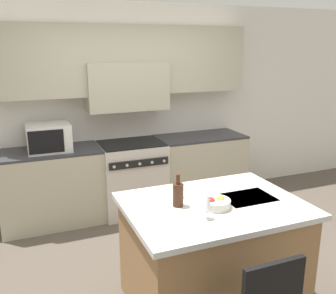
{
  "coord_description": "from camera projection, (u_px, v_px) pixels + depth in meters",
  "views": [
    {
      "loc": [
        -1.31,
        -2.9,
        2.14
      ],
      "look_at": [
        0.04,
        0.43,
        1.17
      ],
      "focal_mm": 40.0,
      "sensor_mm": 36.0,
      "label": 1
    }
  ],
  "objects": [
    {
      "name": "wine_glass_near",
      "position": [
        207.0,
        202.0,
        2.7
      ],
      "size": [
        0.07,
        0.07,
        0.19
      ],
      "color": "white",
      "rests_on": "kitchen_island"
    },
    {
      "name": "back_counter",
      "position": [
        131.0,
        177.0,
        4.96
      ],
      "size": [
        3.24,
        0.62,
        0.94
      ],
      "color": "#B2AD93",
      "rests_on": "ground_plane"
    },
    {
      "name": "ground_plane",
      "position": [
        181.0,
        275.0,
        3.63
      ],
      "size": [
        10.0,
        10.0,
        0.0
      ],
      "primitive_type": "plane",
      "color": "brown"
    },
    {
      "name": "range_stove",
      "position": [
        132.0,
        177.0,
        4.94
      ],
      "size": [
        0.82,
        0.7,
        0.94
      ],
      "color": "beige",
      "rests_on": "ground_plane"
    },
    {
      "name": "back_cabinetry",
      "position": [
        124.0,
        90.0,
        4.9
      ],
      "size": [
        10.0,
        0.46,
        2.7
      ],
      "color": "silver",
      "rests_on": "ground_plane"
    },
    {
      "name": "microwave",
      "position": [
        49.0,
        137.0,
        4.43
      ],
      "size": [
        0.5,
        0.45,
        0.32
      ],
      "color": "silver",
      "rests_on": "back_counter"
    },
    {
      "name": "fruit_bowl",
      "position": [
        215.0,
        203.0,
        2.92
      ],
      "size": [
        0.24,
        0.24,
        0.1
      ],
      "color": "silver",
      "rests_on": "kitchen_island"
    },
    {
      "name": "kitchen_island",
      "position": [
        212.0,
        254.0,
        3.13
      ],
      "size": [
        1.42,
        1.06,
        0.92
      ],
      "color": "olive",
      "rests_on": "ground_plane"
    },
    {
      "name": "wine_glass_far",
      "position": [
        178.0,
        183.0,
        3.09
      ],
      "size": [
        0.07,
        0.07,
        0.19
      ],
      "color": "white",
      "rests_on": "kitchen_island"
    },
    {
      "name": "wine_bottle",
      "position": [
        178.0,
        194.0,
        2.93
      ],
      "size": [
        0.09,
        0.09,
        0.26
      ],
      "color": "#422314",
      "rests_on": "kitchen_island"
    }
  ]
}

